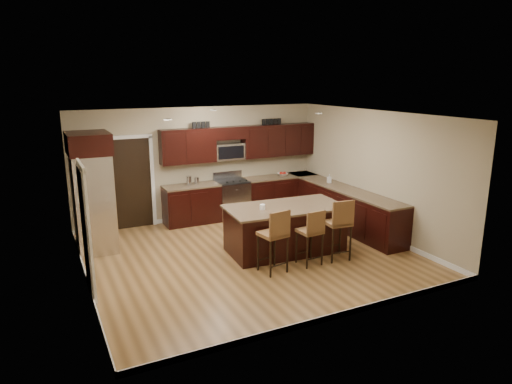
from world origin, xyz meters
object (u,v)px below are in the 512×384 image
island (285,230)px  range (232,199)px  stool_left (275,234)px  stool_mid (312,231)px  stool_right (339,222)px  refrigerator (92,191)px

island → range: bearing=94.9°
stool_left → stool_mid: size_ratio=1.10×
range → stool_right: (0.72, -3.39, 0.27)m
island → stool_mid: size_ratio=2.25×
stool_left → island: bearing=42.2°
island → refrigerator: refrigerator is taller
stool_left → stool_right: size_ratio=0.98×
range → refrigerator: size_ratio=0.47×
island → stool_right: bearing=-47.8°
island → refrigerator: bearing=156.4°
stool_mid → refrigerator: 4.32m
range → island: range is taller
stool_mid → refrigerator: size_ratio=0.45×
island → stool_left: (-0.68, -0.85, 0.29)m
stool_mid → stool_left: bearing=176.5°
stool_left → refrigerator: 3.75m
range → stool_left: (-0.63, -3.39, 0.25)m
stool_left → refrigerator: refrigerator is taller
stool_left → stool_right: 1.35m
refrigerator → stool_left: bearing=-44.1°
range → stool_mid: range is taller
range → stool_mid: size_ratio=1.05×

